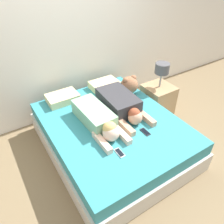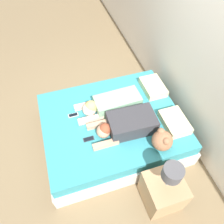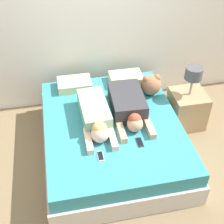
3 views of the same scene
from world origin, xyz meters
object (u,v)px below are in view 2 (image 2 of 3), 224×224
(pillow_head_right, at_px, (175,122))
(person_right, at_px, (126,124))
(nightstand, at_px, (163,190))
(person_left, at_px, (109,104))
(plush_toy, at_px, (162,140))
(cell_phone_left, at_px, (73,115))
(cell_phone_right, at_px, (89,139))
(pillow_head_left, at_px, (153,87))
(bed, at_px, (112,128))

(pillow_head_right, height_order, person_right, person_right)
(person_right, relative_size, nightstand, 1.00)
(person_left, distance_m, plush_toy, 0.90)
(cell_phone_left, xyz_separation_m, plush_toy, (0.83, 0.97, 0.13))
(pillow_head_right, height_order, person_left, person_left)
(person_left, bearing_deg, person_right, 14.11)
(cell_phone_left, xyz_separation_m, nightstand, (1.31, 0.81, -0.18))
(person_right, xyz_separation_m, cell_phone_right, (0.00, -0.52, -0.10))
(cell_phone_right, xyz_separation_m, plush_toy, (0.38, 0.85, 0.13))
(person_left, bearing_deg, plush_toy, 28.93)
(plush_toy, bearing_deg, person_left, -151.07)
(pillow_head_left, xyz_separation_m, cell_phone_right, (0.58, -1.17, -0.05))
(plush_toy, bearing_deg, pillow_head_left, 161.34)
(pillow_head_left, distance_m, person_left, 0.78)
(pillow_head_left, xyz_separation_m, plush_toy, (0.96, -0.32, 0.08))
(person_right, bearing_deg, nightstand, 11.45)
(bed, bearing_deg, plush_toy, 37.22)
(bed, relative_size, person_right, 2.22)
(cell_phone_right, xyz_separation_m, nightstand, (0.86, 0.69, -0.18))
(pillow_head_left, relative_size, cell_phone_left, 3.08)
(person_right, xyz_separation_m, plush_toy, (0.38, 0.33, 0.03))
(person_right, height_order, plush_toy, plush_toy)
(pillow_head_right, bearing_deg, pillow_head_left, 180.00)
(plush_toy, bearing_deg, cell_phone_right, -113.79)
(person_right, distance_m, cell_phone_right, 0.53)
(bed, relative_size, cell_phone_right, 13.91)
(person_left, distance_m, person_right, 0.42)
(bed, distance_m, person_right, 0.43)
(person_left, distance_m, cell_phone_right, 0.59)
(pillow_head_left, relative_size, person_left, 0.47)
(bed, bearing_deg, pillow_head_left, 114.31)
(pillow_head_right, bearing_deg, person_right, -101.04)
(bed, xyz_separation_m, cell_phone_left, (-0.22, -0.51, 0.24))
(bed, height_order, person_left, person_left)
(cell_phone_left, bearing_deg, cell_phone_right, 14.13)
(person_left, bearing_deg, pillow_head_left, 102.32)
(pillow_head_left, distance_m, person_right, 0.88)
(pillow_head_right, xyz_separation_m, nightstand, (0.73, -0.48, -0.23))
(pillow_head_left, bearing_deg, person_right, -48.63)
(bed, xyz_separation_m, cell_phone_right, (0.23, -0.39, 0.24))
(pillow_head_left, bearing_deg, plush_toy, -18.66)
(pillow_head_left, height_order, person_left, person_left)
(pillow_head_left, height_order, cell_phone_left, pillow_head_left)
(plush_toy, bearing_deg, nightstand, -18.27)
(cell_phone_right, relative_size, nightstand, 0.16)
(plush_toy, bearing_deg, pillow_head_right, 127.80)
(plush_toy, relative_size, nightstand, 0.31)
(cell_phone_left, bearing_deg, plush_toy, 49.41)
(person_right, xyz_separation_m, cell_phone_left, (-0.45, -0.63, -0.10))
(bed, xyz_separation_m, plush_toy, (0.60, 0.46, 0.38))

